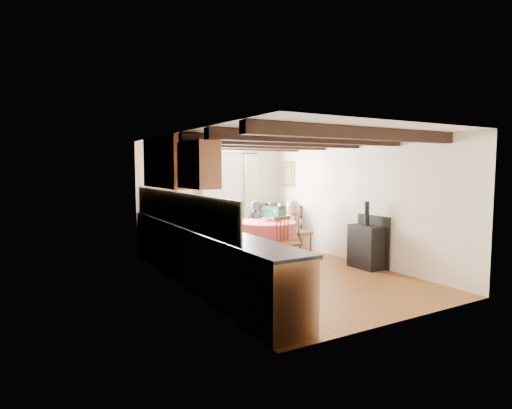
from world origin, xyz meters
TOP-DOWN VIEW (x-y plane):
  - floor at (0.00, 0.00)m, footprint 3.60×5.50m
  - ceiling at (0.00, 0.00)m, footprint 3.60×5.50m
  - wall_back at (0.00, 2.75)m, footprint 3.60×0.00m
  - wall_front at (0.00, -2.75)m, footprint 3.60×0.00m
  - wall_left at (-1.80, 0.00)m, footprint 0.00×5.50m
  - wall_right at (1.80, 0.00)m, footprint 0.00×5.50m
  - beam_a at (0.00, -2.00)m, footprint 3.60×0.16m
  - beam_b at (0.00, -1.00)m, footprint 3.60×0.16m
  - beam_c at (0.00, 0.00)m, footprint 3.60×0.16m
  - beam_d at (0.00, 1.00)m, footprint 3.60×0.16m
  - beam_e at (0.00, 2.00)m, footprint 3.60×0.16m
  - splash_left at (-1.78, 0.30)m, footprint 0.02×4.50m
  - splash_back at (-1.00, 2.73)m, footprint 1.40×0.02m
  - base_cabinet_left at (-1.50, 0.00)m, footprint 0.60×5.30m
  - base_cabinet_back at (-1.05, 2.45)m, footprint 1.30×0.60m
  - worktop_left at (-1.48, 0.00)m, footprint 0.64×5.30m
  - worktop_back at (-1.05, 2.43)m, footprint 1.30×0.64m
  - wall_cabinet_glass at (-1.63, 1.20)m, footprint 0.34×1.80m
  - wall_cabinet_solid at (-1.63, -0.30)m, footprint 0.34×0.90m
  - window_frame at (0.10, 2.73)m, footprint 1.34×0.03m
  - window_pane at (0.10, 2.74)m, footprint 1.20×0.01m
  - curtain_left at (-0.75, 2.65)m, footprint 0.35×0.10m
  - curtain_right at (0.95, 2.65)m, footprint 0.35×0.10m
  - curtain_rod at (0.10, 2.65)m, footprint 2.00×0.03m
  - wall_picture at (1.77, 2.30)m, footprint 0.04×0.50m
  - wall_plate at (1.05, 2.72)m, footprint 0.30×0.02m
  - rug at (0.41, 1.10)m, footprint 1.83×1.43m
  - dining_table at (0.41, 1.10)m, footprint 1.26×1.26m
  - chair_near at (0.39, 0.26)m, footprint 0.46×0.48m
  - chair_left at (-0.41, 1.17)m, footprint 0.46×0.44m
  - chair_right at (1.23, 1.06)m, footprint 0.52×0.51m
  - aga_range at (1.47, 2.27)m, footprint 0.69×1.07m
  - cast_iron_stove at (1.58, -0.54)m, footprint 0.37×0.62m
  - child_far at (0.49, 1.71)m, footprint 0.44×0.31m
  - child_right at (1.10, 1.14)m, footprint 0.39×0.58m
  - bowl_a at (0.53, 1.24)m, footprint 0.34×0.34m
  - bowl_b at (0.61, 1.01)m, footprint 0.27×0.27m
  - cup at (0.41, 1.10)m, footprint 0.12×0.12m
  - canister_tall at (-1.28, 2.46)m, footprint 0.14×0.14m
  - canister_wide at (-1.05, 2.53)m, footprint 0.18×0.18m
  - canister_slim at (-0.77, 2.37)m, footprint 0.10×0.10m

SIDE VIEW (x-z plane):
  - floor at x=0.00m, z-range 0.00..0.00m
  - rug at x=0.41m, z-range 0.00..0.01m
  - dining_table at x=0.41m, z-range 0.00..0.76m
  - base_cabinet_left at x=-1.50m, z-range 0.00..0.88m
  - base_cabinet_back at x=-1.05m, z-range 0.00..0.88m
  - chair_near at x=0.39m, z-range 0.00..0.94m
  - chair_left at x=-0.41m, z-range 0.00..0.95m
  - aga_range at x=1.47m, z-range 0.00..0.98m
  - chair_right at x=1.23m, z-range 0.00..1.02m
  - child_far at x=0.49m, z-range 0.00..1.14m
  - child_right at x=1.10m, z-range 0.00..1.17m
  - cast_iron_stove at x=1.58m, z-range 0.00..1.24m
  - bowl_a at x=0.53m, z-range 0.76..0.82m
  - bowl_b at x=0.61m, z-range 0.76..0.82m
  - cup at x=0.41m, z-range 0.76..0.85m
  - worktop_left at x=-1.48m, z-range 0.88..0.92m
  - worktop_back at x=-1.05m, z-range 0.88..0.92m
  - canister_wide at x=-1.05m, z-range 0.92..1.12m
  - canister_tall at x=-1.28m, z-range 0.92..1.17m
  - canister_slim at x=-0.77m, z-range 0.92..1.19m
  - curtain_left at x=-0.75m, z-range 0.05..2.15m
  - curtain_right at x=0.95m, z-range 0.05..2.15m
  - wall_back at x=0.00m, z-range 0.00..2.40m
  - wall_front at x=0.00m, z-range 0.00..2.40m
  - wall_left at x=-1.80m, z-range 0.00..2.40m
  - wall_right at x=1.80m, z-range 0.00..2.40m
  - splash_left at x=-1.78m, z-range 0.92..1.48m
  - splash_back at x=-1.00m, z-range 0.92..1.48m
  - window_frame at x=0.10m, z-range 0.83..2.37m
  - window_pane at x=0.10m, z-range 0.90..2.30m
  - wall_picture at x=1.77m, z-range 1.40..2.00m
  - wall_plate at x=1.05m, z-range 1.55..1.85m
  - wall_cabinet_solid at x=-1.63m, z-range 1.55..2.25m
  - wall_cabinet_glass at x=-1.63m, z-range 1.50..2.40m
  - curtain_rod at x=0.10m, z-range 2.19..2.22m
  - beam_a at x=0.00m, z-range 2.23..2.39m
  - beam_b at x=0.00m, z-range 2.23..2.39m
  - beam_c at x=0.00m, z-range 2.23..2.39m
  - beam_d at x=0.00m, z-range 2.23..2.39m
  - beam_e at x=0.00m, z-range 2.23..2.39m
  - ceiling at x=0.00m, z-range 2.40..2.40m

